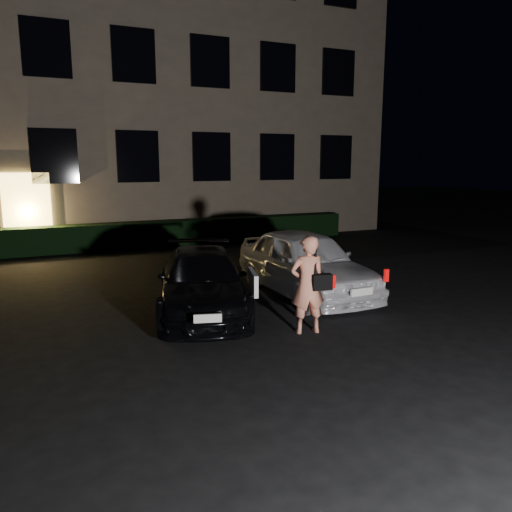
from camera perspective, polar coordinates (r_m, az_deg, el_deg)
name	(u,v)px	position (r m, az deg, el deg)	size (l,w,h in m)	color
ground	(291,356)	(7.55, 3.99, -11.33)	(80.00, 80.00, 0.00)	black
building	(115,80)	(21.64, -15.86, 18.76)	(20.00, 8.11, 12.00)	#6E5E4E
hedge	(144,235)	(17.16, -12.70, 2.40)	(15.00, 0.70, 0.85)	black
sedan	(202,281)	(9.59, -6.15, -2.90)	(2.66, 4.30, 1.16)	black
hatch	(305,262)	(10.78, 5.63, -0.72)	(1.70, 4.13, 1.40)	white
man	(308,285)	(8.32, 5.96, -3.27)	(0.69, 0.49, 1.65)	#E48769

